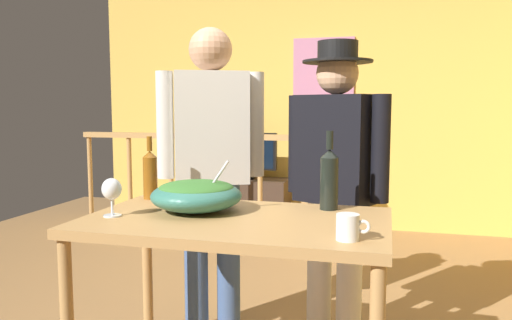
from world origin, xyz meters
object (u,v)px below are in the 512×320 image
object	(u,v)px
person_standing_right	(336,171)
serving_table	(236,239)
wine_bottle_dark	(329,178)
mug_white	(348,227)
wine_glass	(112,190)
framed_picture	(324,69)
salad_bowl	(196,194)
wine_bottle_amber	(150,174)
person_standing_left	(211,155)
stair_railing	(232,175)
tv_console	(245,204)
flat_screen_tv	(244,152)

from	to	relation	value
person_standing_right	serving_table	bearing A→B (deg)	87.21
wine_bottle_dark	mug_white	distance (m)	0.52
wine_glass	framed_picture	bearing A→B (deg)	82.73
salad_bowl	wine_bottle_dark	distance (m)	0.58
framed_picture	wine_bottle_dark	world-z (taller)	framed_picture
wine_bottle_amber	person_standing_left	distance (m)	0.40
salad_bowl	person_standing_left	distance (m)	0.59
stair_railing	salad_bowl	world-z (taller)	stair_railing
framed_picture	person_standing_right	xyz separation A→B (m)	(0.40, -2.61, -0.71)
framed_picture	tv_console	size ratio (longest dim) A/B	0.69
framed_picture	wine_glass	bearing A→B (deg)	-97.27
flat_screen_tv	wine_bottle_dark	world-z (taller)	wine_bottle_dark
wine_bottle_dark	serving_table	bearing A→B (deg)	-143.31
tv_console	serving_table	distance (m)	3.11
wine_bottle_amber	mug_white	bearing A→B (deg)	-27.70
tv_console	flat_screen_tv	world-z (taller)	flat_screen_tv
wine_bottle_dark	mug_white	world-z (taller)	wine_bottle_dark
framed_picture	tv_console	world-z (taller)	framed_picture
framed_picture	wine_bottle_amber	size ratio (longest dim) A/B	2.04
wine_glass	person_standing_right	distance (m)	1.12
wine_bottle_amber	wine_glass	bearing A→B (deg)	-85.79
wine_bottle_amber	person_standing_right	size ratio (longest dim) A/B	0.19
salad_bowl	person_standing_right	world-z (taller)	person_standing_right
tv_console	wine_glass	world-z (taller)	wine_glass
stair_railing	wine_bottle_dark	bearing A→B (deg)	-62.31
tv_console	person_standing_right	xyz separation A→B (m)	(1.16, -2.32, 0.67)
tv_console	flat_screen_tv	size ratio (longest dim) A/B	1.32
stair_railing	mug_white	xyz separation A→B (m)	(1.25, -2.65, 0.22)
framed_picture	serving_table	distance (m)	3.38
person_standing_left	wine_bottle_amber	bearing A→B (deg)	36.61
person_standing_right	framed_picture	bearing A→B (deg)	-56.28
stair_railing	person_standing_left	world-z (taller)	person_standing_left
flat_screen_tv	salad_bowl	size ratio (longest dim) A/B	1.74
serving_table	wine_bottle_amber	xyz separation A→B (m)	(-0.53, 0.29, 0.21)
wine_glass	wine_bottle_amber	distance (m)	0.40
serving_table	person_standing_left	world-z (taller)	person_standing_left
tv_console	salad_bowl	size ratio (longest dim) A/B	2.30
serving_table	wine_glass	distance (m)	0.55
framed_picture	stair_railing	world-z (taller)	framed_picture
framed_picture	wine_glass	size ratio (longest dim) A/B	3.94
framed_picture	person_standing_left	world-z (taller)	framed_picture
wine_bottle_dark	framed_picture	bearing A→B (deg)	97.87
tv_console	wine_bottle_amber	bearing A→B (deg)	-83.64
salad_bowl	wine_bottle_dark	bearing A→B (deg)	18.32
stair_railing	wine_bottle_amber	bearing A→B (deg)	-83.07
wine_bottle_amber	person_standing_left	world-z (taller)	person_standing_left
stair_railing	wine_glass	world-z (taller)	stair_railing
person_standing_left	person_standing_right	world-z (taller)	person_standing_left
stair_railing	person_standing_right	distance (m)	2.12
wine_glass	flat_screen_tv	bearing A→B (deg)	96.15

